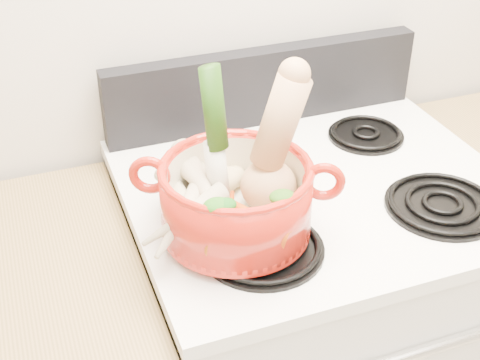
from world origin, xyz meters
name	(u,v)px	position (x,y,z in m)	size (l,w,h in m)	color
stove_body	(306,349)	(0.00, 1.40, 0.46)	(0.76, 0.65, 0.92)	white
cooktop	(318,190)	(0.00, 1.40, 0.93)	(0.78, 0.67, 0.03)	white
control_backsplash	(264,86)	(0.00, 1.70, 1.04)	(0.76, 0.05, 0.18)	black
oven_handle	(395,360)	(0.00, 1.06, 0.78)	(0.02, 0.02, 0.60)	silver
burner_front_left	(262,247)	(-0.19, 1.24, 0.96)	(0.22, 0.22, 0.02)	black
burner_front_right	(442,204)	(0.19, 1.24, 0.96)	(0.22, 0.22, 0.02)	black
burner_back_left	(210,164)	(-0.19, 1.54, 0.96)	(0.17, 0.17, 0.02)	black
burner_back_right	(366,134)	(0.19, 1.54, 0.96)	(0.17, 0.17, 0.02)	black
dutch_oven	(236,200)	(-0.22, 1.29, 1.03)	(0.27, 0.27, 0.13)	#AF1B0F
pot_handle_left	(149,175)	(-0.36, 1.36, 1.08)	(0.08, 0.08, 0.02)	#AF1B0F
pot_handle_right	(324,182)	(-0.08, 1.23, 1.08)	(0.08, 0.08, 0.02)	#AF1B0F
squash	(278,144)	(-0.14, 1.31, 1.13)	(0.11, 0.11, 0.26)	tan
leek	(216,137)	(-0.24, 1.35, 1.13)	(0.04, 0.04, 0.28)	beige
ginger	(221,181)	(-0.22, 1.38, 1.02)	(0.09, 0.06, 0.05)	#CAB77C
parsnip_0	(189,204)	(-0.30, 1.33, 1.02)	(0.04, 0.04, 0.21)	beige
parsnip_1	(183,212)	(-0.32, 1.30, 1.03)	(0.05, 0.05, 0.22)	beige
parsnip_2	(211,193)	(-0.25, 1.33, 1.03)	(0.04, 0.04, 0.17)	beige
parsnip_3	(184,215)	(-0.32, 1.28, 1.03)	(0.04, 0.04, 0.18)	beige
parsnip_4	(203,185)	(-0.27, 1.34, 1.05)	(0.05, 0.05, 0.24)	beige
parsnip_5	(203,185)	(-0.27, 1.34, 1.05)	(0.04, 0.04, 0.20)	beige
carrot_0	(229,220)	(-0.24, 1.27, 1.01)	(0.03, 0.03, 0.15)	red
carrot_1	(214,221)	(-0.27, 1.27, 1.02)	(0.03, 0.03, 0.16)	#BB5409
carrot_2	(251,217)	(-0.21, 1.25, 1.02)	(0.03, 0.03, 0.18)	#C84C0A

